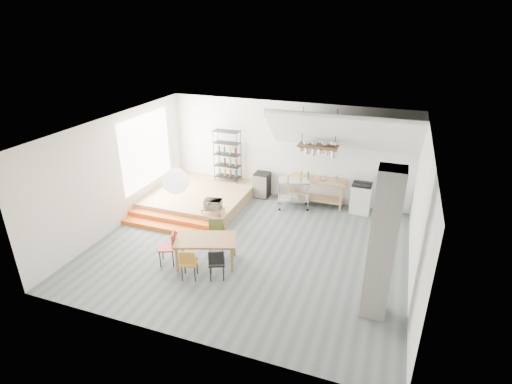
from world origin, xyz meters
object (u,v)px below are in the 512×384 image
at_px(mini_fridge, 262,185).
at_px(dining_table, 206,241).
at_px(stove, 361,197).
at_px(rolling_cart, 294,190).

bearing_deg(mini_fridge, dining_table, -89.64).
bearing_deg(dining_table, stove, 33.18).
xyz_separation_m(stove, dining_table, (-3.23, -4.21, 0.14)).
distance_m(dining_table, mini_fridge, 4.26).
height_order(dining_table, mini_fridge, mini_fridge).
relative_size(stove, rolling_cart, 1.10).
distance_m(rolling_cart, mini_fridge, 1.34).
xyz_separation_m(rolling_cart, mini_fridge, (-1.23, 0.50, -0.20)).
bearing_deg(dining_table, mini_fridge, 71.04).
bearing_deg(rolling_cart, dining_table, -125.87).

